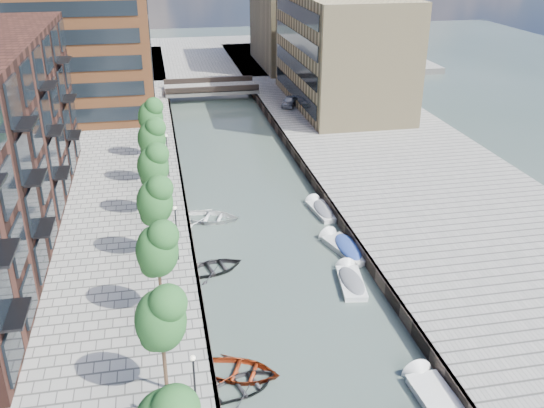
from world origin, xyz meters
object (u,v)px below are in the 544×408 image
object	(u,v)px
motorboat_3	(344,247)
car	(289,101)
tree_4	(153,164)
motorboat_1	(350,280)
bridge	(211,88)
sloop_1	(244,388)
motorboat_4	(321,210)
motorboat_2	(435,399)
sloop_3	(210,220)
tree_2	(157,247)
tree_3	(155,199)
tree_1	(160,316)
sloop_4	(214,271)
tree_6	(150,115)
sloop_2	(240,375)
tree_5	(152,136)

from	to	relation	value
motorboat_3	car	size ratio (longest dim) A/B	1.39
tree_4	motorboat_1	size ratio (longest dim) A/B	1.28
bridge	car	xyz separation A→B (m)	(9.26, -10.17, 0.27)
sloop_1	motorboat_4	bearing A→B (deg)	-45.40
bridge	sloop_1	bearing A→B (deg)	-94.25
motorboat_1	motorboat_2	world-z (taller)	motorboat_2
bridge	sloop_3	distance (m)	40.35
sloop_3	car	distance (m)	32.88
tree_2	car	bearing A→B (deg)	67.94
tree_3	tree_1	bearing A→B (deg)	-90.00
bridge	sloop_4	bearing A→B (deg)	-95.63
tree_6	motorboat_2	distance (m)	40.21
motorboat_1	sloop_2	bearing A→B (deg)	-138.05
tree_3	sloop_4	world-z (taller)	tree_3
tree_3	motorboat_1	bearing A→B (deg)	-20.23
sloop_2	motorboat_1	bearing A→B (deg)	-24.91
tree_4	car	distance (m)	34.91
tree_4	motorboat_3	bearing A→B (deg)	-27.27
motorboat_3	bridge	bearing A→B (deg)	96.36
sloop_4	motorboat_1	world-z (taller)	motorboat_1
motorboat_4	tree_3	bearing A→B (deg)	-153.92
tree_6	sloop_2	size ratio (longest dim) A/B	1.35
tree_5	sloop_4	size ratio (longest dim) A/B	1.37
tree_6	sloop_3	xyz separation A→B (m)	(4.27, -14.11, -5.31)
sloop_1	motorboat_3	xyz separation A→B (m)	(9.77, 13.61, 0.21)
tree_4	sloop_1	world-z (taller)	tree_4
tree_5	motorboat_4	xyz separation A→B (m)	(13.84, -7.23, -5.12)
tree_2	sloop_4	xyz separation A→B (m)	(3.74, 5.69, -5.31)
bridge	tree_1	size ratio (longest dim) A/B	2.18
motorboat_4	car	xyz separation A→B (m)	(3.92, 30.06, 1.48)
bridge	tree_5	world-z (taller)	tree_5
tree_4	motorboat_1	world-z (taller)	tree_4
bridge	motorboat_1	bearing A→B (deg)	-85.29
sloop_1	tree_6	bearing A→B (deg)	-13.15
motorboat_1	motorboat_3	bearing A→B (deg)	77.80
tree_6	sloop_4	xyz separation A→B (m)	(3.74, -22.31, -5.31)
tree_5	motorboat_3	world-z (taller)	tree_5
tree_3	motorboat_4	world-z (taller)	tree_3
tree_5	sloop_4	world-z (taller)	tree_5
motorboat_4	tree_6	bearing A→B (deg)	134.21
sloop_2	sloop_3	world-z (taller)	sloop_3
sloop_1	sloop_2	size ratio (longest dim) A/B	0.90
sloop_1	sloop_3	world-z (taller)	sloop_3
tree_2	tree_3	bearing A→B (deg)	90.00
tree_5	tree_1	bearing A→B (deg)	-90.00
sloop_1	tree_1	bearing A→B (deg)	74.54
tree_6	sloop_1	bearing A→B (deg)	-83.45
motorboat_1	motorboat_4	distance (m)	11.53
tree_2	motorboat_2	xyz separation A→B (m)	(13.52, -9.51, -5.20)
bridge	sloop_3	size ratio (longest dim) A/B	2.63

